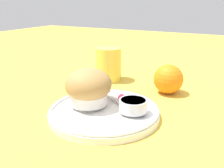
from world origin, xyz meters
TOP-DOWN VIEW (x-y plane):
  - ground_plane at (0.00, 0.00)m, footprint 3.00×3.00m
  - plate at (-0.02, -0.02)m, footprint 0.23×0.23m
  - muffin at (-0.06, -0.02)m, footprint 0.10×0.10m
  - cream_ramekin at (0.04, -0.01)m, footprint 0.06×0.06m
  - berry_pair at (0.01, 0.03)m, footprint 0.03×0.02m
  - butter_knife at (-0.01, 0.02)m, footprint 0.16×0.10m
  - orange_fruit at (0.06, 0.18)m, footprint 0.08×0.08m
  - juice_glass at (-0.13, 0.21)m, footprint 0.08×0.08m

SIDE VIEW (x-z plane):
  - ground_plane at x=0.00m, z-range 0.00..0.00m
  - plate at x=-0.02m, z-range 0.00..0.02m
  - butter_knife at x=-0.01m, z-range 0.02..0.02m
  - berry_pair at x=0.01m, z-range 0.02..0.04m
  - cream_ramekin at x=0.04m, z-range 0.02..0.05m
  - orange_fruit at x=0.06m, z-range 0.00..0.08m
  - juice_glass at x=-0.13m, z-range 0.00..0.10m
  - muffin at x=-0.06m, z-range 0.02..0.10m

